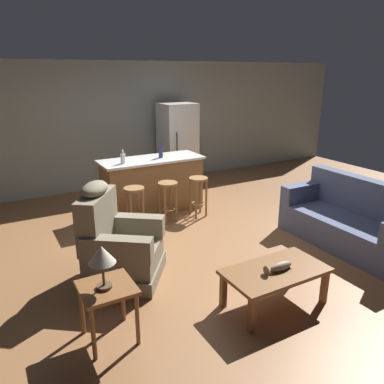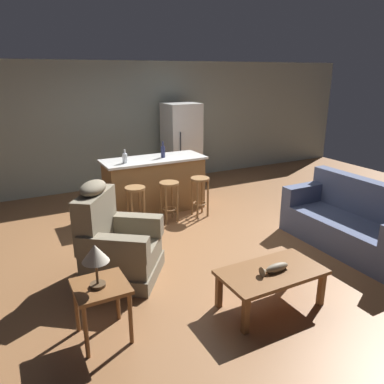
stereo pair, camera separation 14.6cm
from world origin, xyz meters
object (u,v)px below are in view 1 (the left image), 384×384
object	(u,v)px
bar_stool_middle	(168,195)
bottle_tall_green	(161,152)
bar_stool_left	(134,200)
recliner_near_lamp	(117,245)
table_lamp	(102,257)
coffee_table	(275,274)
couch	(350,222)
fish_figurine	(279,267)
kitchen_island	(152,185)
bar_stool_right	(198,189)
bottle_short_amber	(123,158)
refrigerator	(178,145)
end_table	(107,296)

from	to	relation	value
bar_stool_middle	bottle_tall_green	world-z (taller)	bottle_tall_green
bar_stool_left	recliner_near_lamp	bearing A→B (deg)	-118.97
bottle_tall_green	bar_stool_left	bearing A→B (deg)	-140.85
table_lamp	bottle_tall_green	world-z (taller)	bottle_tall_green
coffee_table	couch	bearing A→B (deg)	17.45
fish_figurine	kitchen_island	bearing A→B (deg)	89.47
fish_figurine	couch	world-z (taller)	couch
recliner_near_lamp	bar_stool_right	size ratio (longest dim) A/B	1.76
couch	bar_stool_left	xyz separation A→B (m)	(-2.49, 2.04, 0.13)
bar_stool_right	bottle_short_amber	distance (m)	1.36
bottle_tall_green	bar_stool_right	bearing A→B (deg)	-56.40
couch	bottle_short_amber	xyz separation A→B (m)	(-2.46, 2.56, 0.69)
table_lamp	bottle_tall_green	xyz separation A→B (m)	(1.93, 2.94, 0.19)
couch	recliner_near_lamp	bearing A→B (deg)	-12.91
coffee_table	table_lamp	bearing A→B (deg)	169.63
couch	table_lamp	bearing A→B (deg)	4.68
table_lamp	kitchen_island	bearing A→B (deg)	59.32
couch	bar_stool_middle	distance (m)	2.79
couch	bar_stool_left	world-z (taller)	couch
recliner_near_lamp	refrigerator	world-z (taller)	refrigerator
fish_figurine	refrigerator	xyz separation A→B (m)	(1.16, 4.51, 0.42)
table_lamp	bottle_short_amber	xyz separation A→B (m)	(1.21, 2.85, 0.17)
recliner_near_lamp	bottle_short_amber	world-z (taller)	recliner_near_lamp
bar_stool_right	fish_figurine	bearing A→B (deg)	-102.69
bottle_tall_green	refrigerator	bearing A→B (deg)	51.81
refrigerator	bottle_tall_green	world-z (taller)	refrigerator
couch	recliner_near_lamp	distance (m)	3.29
bar_stool_left	bottle_tall_green	bearing A→B (deg)	39.15
bar_stool_left	bottle_tall_green	size ratio (longest dim) A/B	2.42
table_lamp	bar_stool_middle	distance (m)	2.95
bottle_short_amber	end_table	bearing A→B (deg)	-112.62
coffee_table	end_table	bearing A→B (deg)	168.90
bar_stool_left	bar_stool_middle	bearing A→B (deg)	0.00
end_table	bottle_tall_green	world-z (taller)	bottle_tall_green
table_lamp	bar_stool_middle	world-z (taller)	table_lamp
couch	bar_stool_right	size ratio (longest dim) A/B	2.80
fish_figurine	kitchen_island	world-z (taller)	kitchen_island
end_table	bottle_tall_green	xyz separation A→B (m)	(1.90, 2.93, 0.59)
bar_stool_right	bottle_short_amber	size ratio (longest dim) A/B	3.04
bar_stool_middle	bottle_tall_green	distance (m)	0.86
bar_stool_left	couch	bearing A→B (deg)	-39.34
bar_stool_middle	refrigerator	xyz separation A→B (m)	(1.13, 1.83, 0.41)
recliner_near_lamp	bottle_tall_green	world-z (taller)	bottle_tall_green
bar_stool_middle	bottle_short_amber	distance (m)	0.94
end_table	bottle_short_amber	bearing A→B (deg)	67.38
recliner_near_lamp	kitchen_island	distance (m)	2.33
bar_stool_right	refrigerator	bearing A→B (deg)	73.13
bar_stool_left	bar_stool_middle	distance (m)	0.58
kitchen_island	refrigerator	world-z (taller)	refrigerator
couch	bar_stool_right	distance (m)	2.44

